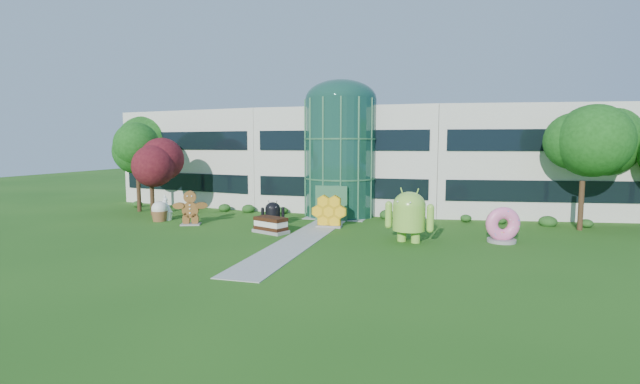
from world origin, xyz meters
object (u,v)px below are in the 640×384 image
(android_green, at_px, (409,213))
(android_black, at_px, (273,212))
(donut, at_px, (502,224))
(gingerbread, at_px, (190,208))

(android_green, xyz_separation_m, android_black, (-10.36, 3.11, -0.83))
(android_green, bearing_deg, android_black, 178.26)
(android_black, distance_m, donut, 16.01)
(donut, xyz_separation_m, gingerbread, (-21.99, 0.01, 0.19))
(android_black, height_order, donut, donut)
(android_green, distance_m, gingerbread, 16.50)
(donut, relative_size, gingerbread, 0.79)
(android_green, height_order, gingerbread, android_green)
(android_black, relative_size, gingerbread, 0.73)
(donut, bearing_deg, gingerbread, 163.53)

